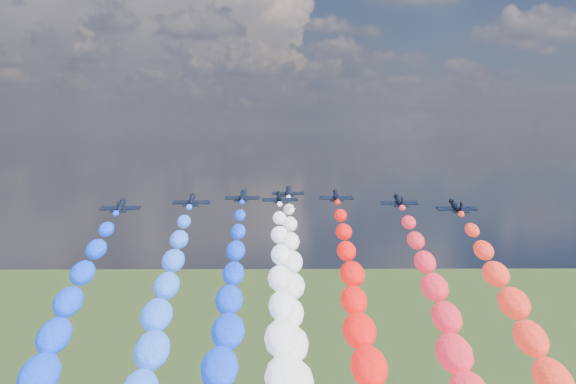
{
  "coord_description": "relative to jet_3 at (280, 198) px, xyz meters",
  "views": [
    {
      "loc": [
        -1.67,
        -151.15,
        106.26
      ],
      "look_at": [
        0.0,
        4.0,
        92.71
      ],
      "focal_mm": 46.47,
      "sensor_mm": 36.0,
      "label": 1
    }
  ],
  "objects": [
    {
      "name": "jet_1",
      "position": [
        -18.7,
        -5.8,
        0.0
      ],
      "size": [
        8.27,
        11.06,
        4.4
      ],
      "primitive_type": null,
      "rotation": [
        0.2,
        0.0,
        0.04
      ],
      "color": "black"
    },
    {
      "name": "trail_2",
      "position": [
        -8.36,
        -52.28,
        -21.21
      ],
      "size": [
        7.01,
        111.69,
        47.63
      ],
      "primitive_type": null,
      "color": "#0D33E5"
    },
    {
      "name": "trail_5",
      "position": [
        12.72,
        -52.58,
        -21.21
      ],
      "size": [
        7.01,
        111.69,
        47.63
      ],
      "primitive_type": null,
      "color": "red"
    },
    {
      "name": "jet_3",
      "position": [
        0.0,
        0.0,
        0.0
      ],
      "size": [
        8.52,
        11.24,
        4.4
      ],
      "primitive_type": null,
      "rotation": [
        0.2,
        0.0,
        0.07
      ],
      "color": "black"
    },
    {
      "name": "jet_6",
      "position": [
        25.12,
        -7.45,
        0.0
      ],
      "size": [
        8.01,
        10.88,
        4.4
      ],
      "primitive_type": null,
      "rotation": [
        0.2,
        0.0,
        0.02
      ],
      "color": "black"
    },
    {
      "name": "jet_5",
      "position": [
        12.72,
        4.12,
        0.0
      ],
      "size": [
        8.18,
        11.0,
        4.4
      ],
      "primitive_type": null,
      "rotation": [
        0.2,
        0.0,
        -0.03
      ],
      "color": "black"
    },
    {
      "name": "jet_0",
      "position": [
        -31.39,
        -16.83,
        0.0
      ],
      "size": [
        8.48,
        11.21,
        4.4
      ],
      "primitive_type": null,
      "rotation": [
        0.2,
        0.0,
        0.06
      ],
      "color": "black"
    },
    {
      "name": "jet_7",
      "position": [
        34.54,
        -18.48,
        0.0
      ],
      "size": [
        8.11,
        10.95,
        4.4
      ],
      "primitive_type": null,
      "rotation": [
        0.2,
        0.0,
        0.03
      ],
      "color": "black"
    },
    {
      "name": "trail_3",
      "position": [
        0.0,
        -56.69,
        -21.21
      ],
      "size": [
        7.01,
        111.69,
        47.63
      ],
      "primitive_type": null,
      "color": "white"
    },
    {
      "name": "jet_4",
      "position": [
        2.04,
        15.57,
        0.0
      ],
      "size": [
        8.18,
        11.0,
        4.4
      ],
      "primitive_type": null,
      "rotation": [
        0.2,
        0.0,
        -0.03
      ],
      "color": "black"
    },
    {
      "name": "jet_2",
      "position": [
        -8.36,
        4.42,
        0.0
      ],
      "size": [
        8.43,
        11.18,
        4.4
      ],
      "primitive_type": null,
      "rotation": [
        0.2,
        0.0,
        -0.06
      ],
      "color": "black"
    },
    {
      "name": "trail_4",
      "position": [
        2.04,
        -41.12,
        -21.21
      ],
      "size": [
        7.01,
        111.69,
        47.63
      ],
      "primitive_type": null,
      "color": "white"
    }
  ]
}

